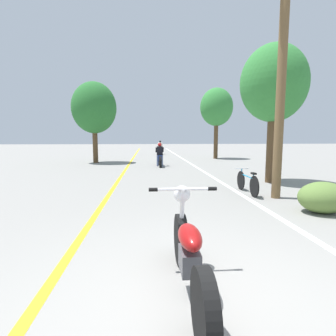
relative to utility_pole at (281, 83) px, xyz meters
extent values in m
plane|color=gray|center=(-3.00, -4.49, -3.11)|extent=(120.00, 120.00, 0.00)
cube|color=yellow|center=(-4.70, 7.73, -3.11)|extent=(0.14, 48.00, 0.01)
cube|color=white|center=(-0.81, 7.73, -3.11)|extent=(0.14, 48.00, 0.01)
cylinder|color=brown|center=(0.00, 0.00, -0.09)|extent=(0.24, 0.24, 6.05)
cylinder|color=#513A23|center=(1.00, 2.45, -1.69)|extent=(0.32, 0.32, 2.85)
ellipsoid|color=#337F38|center=(1.00, 2.45, 0.50)|extent=(2.40, 2.16, 2.77)
cylinder|color=#513A23|center=(1.78, 13.26, -1.52)|extent=(0.32, 0.32, 3.18)
ellipsoid|color=#337F38|center=(1.78, 13.26, 0.86)|extent=(2.51, 2.26, 2.89)
cylinder|color=#513A23|center=(-6.95, 10.58, -1.79)|extent=(0.32, 0.32, 2.66)
ellipsoid|color=#286B2D|center=(-6.95, 10.58, 0.44)|extent=(2.85, 2.56, 3.28)
ellipsoid|color=#5B7A38|center=(0.34, -1.48, -2.76)|extent=(1.10, 0.88, 0.70)
cylinder|color=black|center=(-3.12, -3.54, -2.78)|extent=(0.12, 0.66, 0.66)
cylinder|color=black|center=(-3.12, -5.00, -2.78)|extent=(0.12, 0.66, 0.66)
ellipsoid|color=maroon|center=(-3.12, -4.27, -2.47)|extent=(0.24, 0.61, 0.21)
cube|color=#4C4C51|center=(-3.12, -4.27, -2.73)|extent=(0.20, 0.36, 0.24)
cylinder|color=silver|center=(-3.12, -3.63, -2.43)|extent=(0.06, 0.23, 0.73)
cylinder|color=silver|center=(-3.12, -3.72, -2.07)|extent=(0.74, 0.04, 0.04)
cylinder|color=black|center=(-3.50, -3.72, -2.07)|extent=(0.11, 0.05, 0.05)
cylinder|color=black|center=(-2.75, -3.72, -2.07)|extent=(0.11, 0.05, 0.05)
sphere|color=silver|center=(-3.12, -3.63, -2.15)|extent=(0.21, 0.21, 0.21)
cylinder|color=black|center=(-2.84, 8.99, -2.80)|extent=(0.12, 0.63, 0.63)
cylinder|color=black|center=(-2.84, 7.55, -2.80)|extent=(0.12, 0.63, 0.63)
cube|color=navy|center=(-2.84, 8.27, -2.62)|extent=(0.20, 0.92, 0.28)
cylinder|color=silver|center=(-2.84, 8.89, -2.14)|extent=(0.50, 0.03, 0.03)
cylinder|color=slate|center=(-2.97, 8.22, -2.80)|extent=(0.11, 0.11, 0.63)
cylinder|color=slate|center=(-2.71, 8.22, -2.80)|extent=(0.11, 0.11, 0.63)
cube|color=black|center=(-2.84, 8.25, -2.23)|extent=(0.34, 0.27, 0.53)
cylinder|color=black|center=(-3.04, 8.41, -2.18)|extent=(0.08, 0.42, 0.33)
cylinder|color=black|center=(-2.64, 8.41, -2.18)|extent=(0.08, 0.42, 0.33)
sphere|color=#B21919|center=(-2.84, 8.29, -1.87)|extent=(0.21, 0.21, 0.21)
cylinder|color=black|center=(-2.31, 19.38, -2.80)|extent=(0.12, 0.64, 0.64)
cylinder|color=black|center=(-2.31, 17.90, -2.80)|extent=(0.12, 0.64, 0.64)
cube|color=black|center=(-2.31, 18.64, -2.62)|extent=(0.20, 0.94, 0.28)
cylinder|color=silver|center=(-2.31, 19.28, -2.13)|extent=(0.50, 0.03, 0.03)
cylinder|color=#282D3D|center=(-2.44, 18.59, -2.80)|extent=(0.11, 0.11, 0.64)
cylinder|color=#282D3D|center=(-2.18, 18.59, -2.80)|extent=(0.11, 0.11, 0.64)
cube|color=silver|center=(-2.31, 18.62, -2.23)|extent=(0.34, 0.27, 0.52)
cylinder|color=silver|center=(-2.51, 18.78, -2.18)|extent=(0.08, 0.41, 0.32)
cylinder|color=silver|center=(-2.11, 18.78, -2.18)|extent=(0.08, 0.41, 0.32)
sphere|color=black|center=(-2.31, 18.66, -1.88)|extent=(0.20, 0.20, 0.20)
cylinder|color=black|center=(-0.57, 1.19, -2.81)|extent=(0.04, 0.60, 0.60)
cylinder|color=black|center=(-0.57, 0.13, -2.81)|extent=(0.04, 0.60, 0.60)
cylinder|color=#197FB2|center=(-0.57, 0.66, -2.60)|extent=(0.04, 0.85, 0.04)
cylinder|color=#197FB2|center=(-0.57, 0.21, -2.63)|extent=(0.03, 0.03, 0.36)
cube|color=black|center=(-0.57, 0.21, -2.45)|extent=(0.10, 0.20, 0.05)
cylinder|color=#197FB2|center=(-0.57, 1.14, -2.62)|extent=(0.03, 0.03, 0.39)
cylinder|color=silver|center=(-0.57, 1.14, -2.42)|extent=(0.44, 0.03, 0.03)
camera|label=1|loc=(-3.56, -6.90, -1.42)|focal=28.00mm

